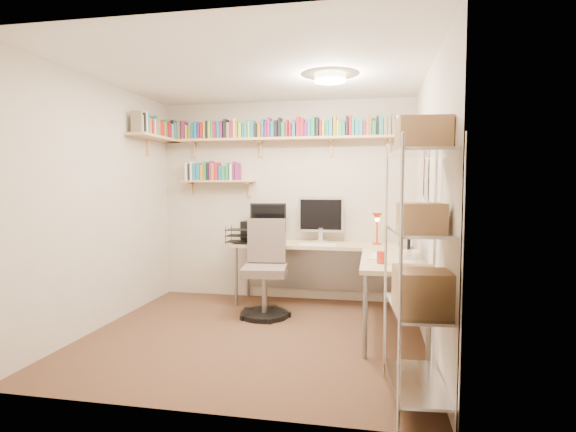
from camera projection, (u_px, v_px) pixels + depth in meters
The scene contains 6 objects.
ground at pixel (254, 335), 4.34m from camera, with size 3.20×3.20×0.00m, color #45311D.
room_shell at pixel (254, 175), 4.23m from camera, with size 3.24×3.04×2.52m.
wall_shelves at pixel (250, 138), 5.55m from camera, with size 3.12×1.09×0.80m.
corner_desk at pixel (322, 247), 5.13m from camera, with size 2.23×1.96×1.31m.
office_chair at pixel (265, 275), 4.98m from camera, with size 0.56×0.57×1.07m.
wire_rack at pixel (420, 244), 2.90m from camera, with size 0.44×0.79×1.88m.
Camera 1 is at (1.12, -4.11, 1.46)m, focal length 28.00 mm.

